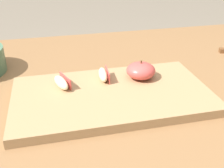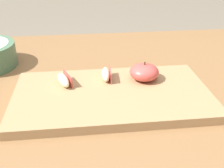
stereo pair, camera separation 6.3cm
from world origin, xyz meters
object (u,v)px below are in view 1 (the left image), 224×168
object	(u,v)px
cutting_board	(112,95)
apple_half_skin_up	(141,71)
apple_wedge_left	(103,75)
apple_wedge_back	(62,82)

from	to	relation	value
cutting_board	apple_half_skin_up	distance (m)	0.11
cutting_board	apple_wedge_left	size ratio (longest dim) A/B	7.23
apple_wedge_left	apple_wedge_back	distance (m)	0.11
apple_wedge_left	apple_wedge_back	world-z (taller)	same
cutting_board	apple_wedge_back	world-z (taller)	apple_wedge_back
apple_half_skin_up	apple_wedge_back	xyz separation A→B (m)	(-0.20, -0.00, -0.01)
cutting_board	apple_wedge_left	bearing A→B (deg)	95.94
cutting_board	apple_wedge_back	bearing A→B (deg)	155.99
cutting_board	apple_half_skin_up	bearing A→B (deg)	31.50
apple_half_skin_up	apple_wedge_left	distance (m)	0.09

